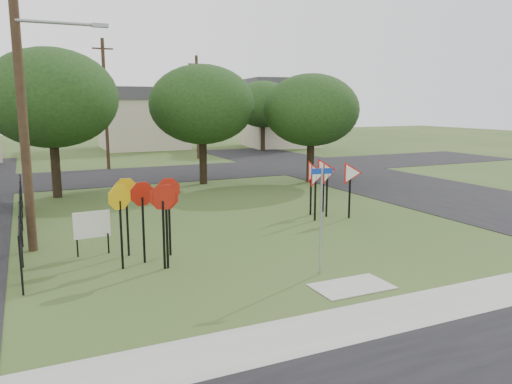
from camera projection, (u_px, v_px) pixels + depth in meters
ground at (304, 260)px, 14.84m from camera, size 140.00×140.00×0.00m
sidewalk at (400, 313)px, 11.09m from camera, size 30.00×1.60×0.02m
planting_strip at (440, 335)px, 10.02m from camera, size 30.00×0.80×0.02m
street_right at (397, 184)px, 28.74m from camera, size 8.00×50.00×0.02m
street_far at (150, 175)px, 32.70m from camera, size 60.00×8.00×0.02m
curb_pad at (352, 286)px, 12.69m from camera, size 2.00×1.20×0.02m
street_name_sign at (321, 214)px, 13.37m from camera, size 0.60×0.13×2.92m
stop_sign_cluster at (148, 203)px, 14.30m from camera, size 2.28×1.86×2.42m
yield_sign_cluster at (326, 175)px, 20.35m from camera, size 2.52×1.79×2.37m
info_board at (92, 226)px, 15.22m from camera, size 1.10×0.10×1.37m
utility_pole_main at (22, 83)px, 14.95m from camera, size 3.55×0.33×10.00m
far_pole_a at (105, 104)px, 34.64m from camera, size 1.40×0.24×9.00m
far_pole_b at (197, 107)px, 41.57m from camera, size 1.40×0.24×8.50m
fence_run at (21, 216)px, 17.14m from camera, size 0.05×11.55×1.50m
house_mid at (143, 118)px, 51.67m from camera, size 8.40×8.40×6.20m
house_right at (280, 113)px, 53.81m from camera, size 8.30×8.30×7.20m
tree_near_left at (51, 98)px, 24.01m from camera, size 6.40×6.40×7.27m
tree_near_mid at (202, 105)px, 28.27m from camera, size 6.00×6.00×6.80m
tree_near_right at (311, 110)px, 29.03m from camera, size 5.60×5.60×6.33m
tree_far_right at (263, 104)px, 48.43m from camera, size 6.00×6.00×6.80m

